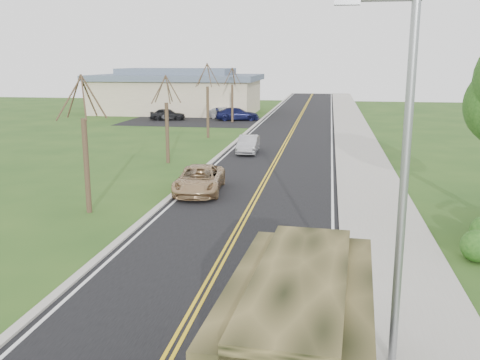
# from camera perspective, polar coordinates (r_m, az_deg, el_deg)

# --- Properties ---
(ground) EXTENTS (160.00, 160.00, 0.00)m
(ground) POSITION_cam_1_polar(r_m,az_deg,el_deg) (13.79, -6.41, -16.22)
(ground) COLOR #224416
(ground) RESTS_ON ground
(road) EXTENTS (8.00, 120.00, 0.01)m
(road) POSITION_cam_1_polar(r_m,az_deg,el_deg) (52.13, 5.61, 5.27)
(road) COLOR black
(road) RESTS_ON ground
(curb_right) EXTENTS (0.30, 120.00, 0.12)m
(curb_right) POSITION_cam_1_polar(r_m,az_deg,el_deg) (52.01, 10.20, 5.18)
(curb_right) COLOR #9E998E
(curb_right) RESTS_ON ground
(sidewalk_right) EXTENTS (3.20, 120.00, 0.10)m
(sidewalk_right) POSITION_cam_1_polar(r_m,az_deg,el_deg) (52.07, 12.13, 5.09)
(sidewalk_right) COLOR #9E998E
(sidewalk_right) RESTS_ON ground
(curb_left) EXTENTS (0.30, 120.00, 0.10)m
(curb_left) POSITION_cam_1_polar(r_m,az_deg,el_deg) (52.56, 1.08, 5.44)
(curb_left) COLOR #9E998E
(curb_left) RESTS_ON ground
(street_light) EXTENTS (1.65, 0.22, 8.00)m
(street_light) POSITION_cam_1_polar(r_m,az_deg,el_deg) (11.40, 16.68, 0.94)
(street_light) COLOR gray
(street_light) RESTS_ON ground
(bare_tree_a) EXTENTS (1.93, 2.26, 6.08)m
(bare_tree_a) POSITION_cam_1_polar(r_m,az_deg,el_deg) (24.31, -16.13, 2.64)
(bare_tree_a) COLOR #38281C
(bare_tree_a) RESTS_ON ground
(bare_tree_b) EXTENTS (1.83, 2.14, 5.73)m
(bare_tree_b) POSITION_cam_1_polar(r_m,az_deg,el_deg) (35.42, -7.80, 5.77)
(bare_tree_b) COLOR #38281C
(bare_tree_b) RESTS_ON ground
(bare_tree_c) EXTENTS (2.04, 2.39, 6.42)m
(bare_tree_c) POSITION_cam_1_polar(r_m,az_deg,el_deg) (46.93, -3.47, 7.90)
(bare_tree_c) COLOR #38281C
(bare_tree_c) RESTS_ON ground
(bare_tree_d) EXTENTS (1.88, 2.20, 5.91)m
(bare_tree_d) POSITION_cam_1_polar(r_m,az_deg,el_deg) (58.67, -0.84, 8.64)
(bare_tree_d) COLOR #38281C
(bare_tree_d) RESTS_ON ground
(commercial_building) EXTENTS (25.50, 21.50, 5.65)m
(commercial_building) POSITION_cam_1_polar(r_m,az_deg,el_deg) (70.41, -6.67, 9.34)
(commercial_building) COLOR tan
(commercial_building) RESTS_ON ground
(military_truck) EXTENTS (2.62, 6.65, 3.26)m
(military_truck) POSITION_cam_1_polar(r_m,az_deg,el_deg) (10.00, 6.66, -15.95)
(military_truck) COLOR black
(military_truck) RESTS_ON ground
(suv_champagne) EXTENTS (2.68, 5.05, 1.35)m
(suv_champagne) POSITION_cam_1_polar(r_m,az_deg,el_deg) (27.41, -4.35, 0.04)
(suv_champagne) COLOR tan
(suv_champagne) RESTS_ON ground
(sedan_silver) EXTENTS (1.48, 3.93, 1.28)m
(sedan_silver) POSITION_cam_1_polar(r_m,az_deg,el_deg) (39.13, 0.89, 3.82)
(sedan_silver) COLOR #A7A6AB
(sedan_silver) RESTS_ON ground
(lot_car_dark) EXTENTS (4.20, 2.36, 1.35)m
(lot_car_dark) POSITION_cam_1_polar(r_m,az_deg,el_deg) (61.49, -7.74, 6.96)
(lot_car_dark) COLOR black
(lot_car_dark) RESTS_ON ground
(lot_car_silver) EXTENTS (4.34, 2.64, 1.35)m
(lot_car_silver) POSITION_cam_1_polar(r_m,az_deg,el_deg) (62.48, -1.58, 7.16)
(lot_car_silver) COLOR #A7A7AC
(lot_car_silver) RESTS_ON ground
(lot_car_navy) EXTENTS (5.21, 2.96, 1.42)m
(lot_car_navy) POSITION_cam_1_polar(r_m,az_deg,el_deg) (60.82, -0.29, 7.05)
(lot_car_navy) COLOR #0F1137
(lot_car_navy) RESTS_ON ground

